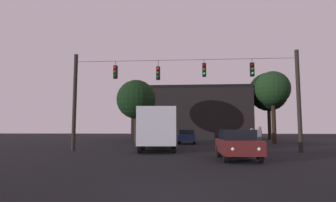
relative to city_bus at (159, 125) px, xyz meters
name	(u,v)px	position (x,y,z in m)	size (l,w,h in m)	color
ground_plane	(186,144)	(2.04, 8.15, -1.87)	(168.00, 168.00, 0.00)	black
overhead_signal_span	(183,93)	(2.01, -3.02, 2.28)	(16.17, 0.44, 7.09)	black
city_bus	(159,125)	(0.00, 0.00, 0.00)	(3.27, 11.15, 3.00)	#B7BCC6
car_near_right	(237,144)	(4.92, -7.97, -1.07)	(1.86, 4.36, 1.52)	#511919
car_far_left	(187,136)	(2.17, 8.46, -1.07)	(1.90, 4.37, 1.52)	navy
pedestrian_crossing_left	(252,138)	(7.30, -0.58, -0.95)	(0.26, 0.37, 1.63)	black
pedestrian_crossing_center	(252,139)	(6.60, -3.64, -0.96)	(0.28, 0.38, 1.61)	black
pedestrian_crossing_right	(260,138)	(6.88, -4.64, -0.87)	(0.34, 0.42, 1.75)	black
pedestrian_near_bus	(257,139)	(7.24, -2.37, -1.00)	(0.32, 0.41, 1.54)	black
corner_building	(192,114)	(2.79, 24.47, 2.25)	(18.09, 11.18, 8.22)	black
tree_left_silhouette	(273,89)	(11.75, 9.20, 4.18)	(3.89, 3.89, 8.05)	black
tree_behind_building	(268,92)	(14.69, 21.79, 5.50)	(5.97, 5.97, 10.38)	black
tree_right_far	(136,99)	(-4.05, 11.11, 3.35)	(4.76, 4.76, 7.62)	#2D2116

